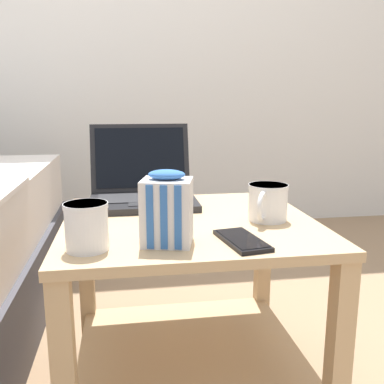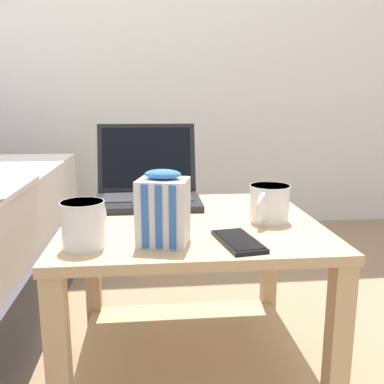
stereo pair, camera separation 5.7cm
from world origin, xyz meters
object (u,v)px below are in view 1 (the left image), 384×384
at_px(snack_bag, 167,210).
at_px(mug_front_left, 87,224).
at_px(cell_phone, 242,240).
at_px(laptop, 142,187).
at_px(mug_front_right, 268,201).

bearing_deg(snack_bag, mug_front_left, -176.78).
height_order(snack_bag, cell_phone, snack_bag).
bearing_deg(laptop, mug_front_right, -39.48).
distance_m(mug_front_left, cell_phone, 0.32).
height_order(mug_front_left, snack_bag, snack_bag).
relative_size(laptop, cell_phone, 1.87).
bearing_deg(mug_front_right, snack_bag, -152.28).
height_order(laptop, mug_front_left, laptop).
xyz_separation_m(mug_front_left, mug_front_right, (0.42, 0.15, -0.00)).
relative_size(snack_bag, cell_phone, 0.97).
distance_m(snack_bag, cell_phone, 0.17).
bearing_deg(cell_phone, mug_front_left, 178.45).
xyz_separation_m(mug_front_left, cell_phone, (0.31, -0.01, -0.05)).
height_order(mug_front_right, snack_bag, snack_bag).
relative_size(mug_front_left, cell_phone, 0.77).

